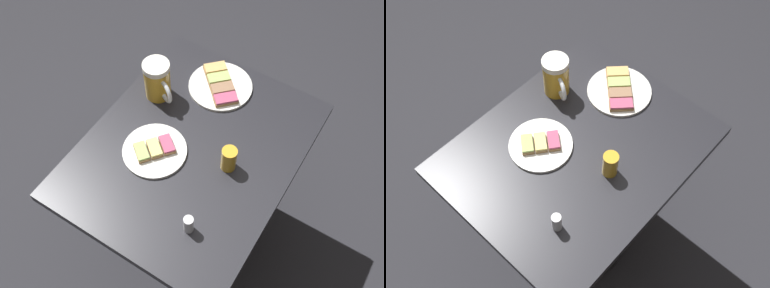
{
  "view_description": "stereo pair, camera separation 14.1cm",
  "coord_description": "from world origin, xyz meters",
  "views": [
    {
      "loc": [
        -0.66,
        -0.41,
        1.93
      ],
      "look_at": [
        0.0,
        0.0,
        0.75
      ],
      "focal_mm": 41.45,
      "sensor_mm": 36.0,
      "label": 1
    },
    {
      "loc": [
        -0.57,
        -0.52,
        1.93
      ],
      "look_at": [
        0.0,
        0.0,
        0.75
      ],
      "focal_mm": 41.45,
      "sensor_mm": 36.0,
      "label": 2
    }
  ],
  "objects": [
    {
      "name": "ground_plane",
      "position": [
        0.0,
        0.0,
        0.0
      ],
      "size": [
        6.0,
        6.0,
        0.0
      ],
      "primitive_type": "plane",
      "color": "#28282D"
    },
    {
      "name": "cafe_table",
      "position": [
        0.0,
        0.0,
        0.57
      ],
      "size": [
        0.81,
        0.65,
        0.73
      ],
      "color": "black",
      "rests_on": "ground_plane"
    },
    {
      "name": "plate_near",
      "position": [
        -0.08,
        0.09,
        0.74
      ],
      "size": [
        0.21,
        0.21,
        0.03
      ],
      "color": "white",
      "rests_on": "cafe_table"
    },
    {
      "name": "plate_far",
      "position": [
        0.27,
        0.05,
        0.74
      ],
      "size": [
        0.23,
        0.23,
        0.03
      ],
      "color": "white",
      "rests_on": "cafe_table"
    },
    {
      "name": "beer_mug",
      "position": [
        0.13,
        0.22,
        0.81
      ],
      "size": [
        0.1,
        0.14,
        0.15
      ],
      "color": "gold",
      "rests_on": "cafe_table"
    },
    {
      "name": "beer_glass_small",
      "position": [
        -0.0,
        -0.13,
        0.78
      ],
      "size": [
        0.05,
        0.05,
        0.09
      ],
      "primitive_type": "cylinder",
      "color": "gold",
      "rests_on": "cafe_table"
    },
    {
      "name": "salt_shaker",
      "position": [
        -0.24,
        -0.14,
        0.77
      ],
      "size": [
        0.03,
        0.03,
        0.07
      ],
      "primitive_type": "cylinder",
      "color": "silver",
      "rests_on": "cafe_table"
    }
  ]
}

